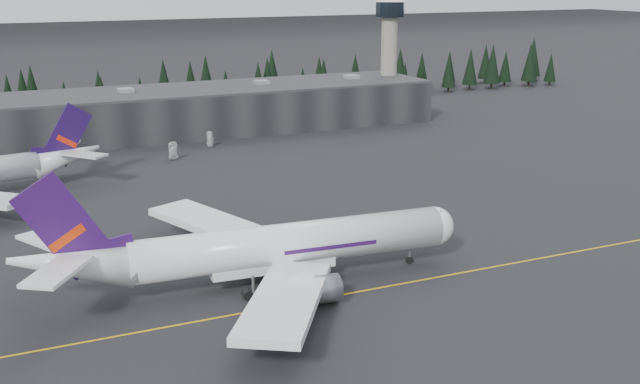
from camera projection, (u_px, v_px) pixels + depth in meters
name	position (u px, v px, depth m)	size (l,w,h in m)	color
ground	(377.00, 283.00, 118.97)	(1400.00, 1400.00, 0.00)	black
taxiline	(384.00, 287.00, 117.22)	(400.00, 0.40, 0.02)	gold
terminal	(163.00, 112.00, 226.48)	(160.00, 30.00, 12.60)	black
control_tower	(389.00, 41.00, 255.24)	(10.00, 10.00, 37.70)	gray
treeline	(134.00, 91.00, 258.48)	(360.00, 20.00, 15.00)	black
jet_main	(253.00, 249.00, 116.64)	(66.91, 61.59, 19.67)	white
gse_vehicle_a	(173.00, 157.00, 196.87)	(2.11, 4.58, 1.27)	silver
gse_vehicle_b	(211.00, 144.00, 211.67)	(1.68, 4.19, 1.43)	silver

